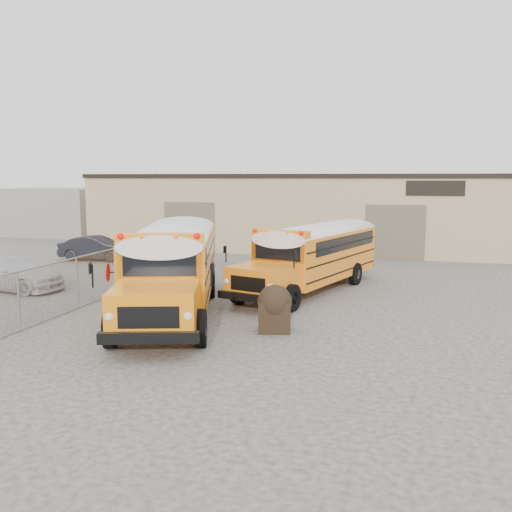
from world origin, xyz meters
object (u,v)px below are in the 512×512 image
(school_bus_right, at_px, (364,239))
(car_white, at_px, (10,273))
(school_bus_left, at_px, (187,240))
(tarp_bundle, at_px, (275,308))
(car_dark, at_px, (97,248))

(school_bus_right, relative_size, car_white, 2.04)
(school_bus_left, relative_size, car_white, 2.27)
(tarp_bundle, bearing_deg, school_bus_right, 82.66)
(tarp_bundle, bearing_deg, car_dark, 138.19)
(school_bus_left, xyz_separation_m, car_white, (-5.90, -4.25, -1.05))
(car_white, relative_size, car_dark, 1.14)
(school_bus_left, height_order, school_bus_right, school_bus_left)
(school_bus_left, relative_size, tarp_bundle, 7.51)
(tarp_bundle, distance_m, car_white, 12.12)
(school_bus_left, bearing_deg, tarp_bundle, -52.10)
(school_bus_right, bearing_deg, car_dark, -178.42)
(tarp_bundle, relative_size, car_white, 0.30)
(school_bus_left, distance_m, school_bus_right, 8.50)
(tarp_bundle, bearing_deg, car_white, 164.74)
(school_bus_right, xyz_separation_m, car_dark, (-14.24, -0.39, -0.88))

